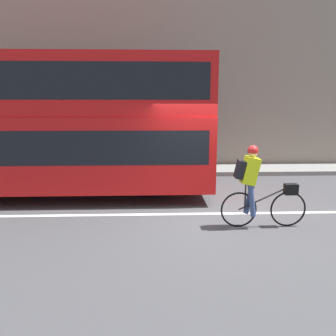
% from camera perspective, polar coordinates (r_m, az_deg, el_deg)
% --- Properties ---
extents(ground_plane, '(80.00, 80.00, 0.00)m').
position_cam_1_polar(ground_plane, '(7.51, 7.19, -8.37)').
color(ground_plane, '#424244').
extents(road_center_line, '(50.00, 0.14, 0.01)m').
position_cam_1_polar(road_center_line, '(7.68, 6.98, -7.90)').
color(road_center_line, silver).
rests_on(road_center_line, ground_plane).
extents(sidewalk_curb, '(60.00, 1.69, 0.15)m').
position_cam_1_polar(sidewalk_curb, '(12.30, 3.47, -0.32)').
color(sidewalk_curb, gray).
rests_on(sidewalk_curb, ground_plane).
extents(building_facade, '(60.00, 0.30, 8.14)m').
position_cam_1_polar(building_facade, '(13.15, 3.24, 17.91)').
color(building_facade, gray).
rests_on(building_facade, ground_plane).
extents(bus, '(9.44, 2.50, 3.69)m').
position_cam_1_polar(bus, '(9.46, -22.58, 7.62)').
color(bus, black).
rests_on(bus, ground_plane).
extents(cyclist_on_bike, '(1.77, 0.32, 1.69)m').
position_cam_1_polar(cyclist_on_bike, '(6.83, 15.08, -2.73)').
color(cyclist_on_bike, black).
rests_on(cyclist_on_bike, ground_plane).
extents(trash_bin, '(0.51, 0.51, 0.99)m').
position_cam_1_polar(trash_bin, '(12.07, -0.01, 2.22)').
color(trash_bin, '#515156').
rests_on(trash_bin, sidewalk_curb).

